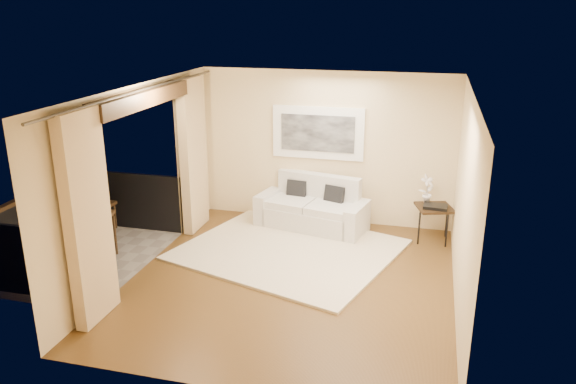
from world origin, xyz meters
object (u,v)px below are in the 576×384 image
(balcony_chair_far, at_px, (94,200))
(side_table, at_px, (434,210))
(orchid, at_px, (427,189))
(ice_bucket, at_px, (86,208))
(sofa, at_px, (313,210))
(bistro_table, at_px, (90,221))
(balcony_chair_near, at_px, (86,226))

(balcony_chair_far, bearing_deg, side_table, -166.43)
(orchid, distance_m, ice_bucket, 5.46)
(balcony_chair_far, bearing_deg, ice_bucket, 118.91)
(sofa, bearing_deg, orchid, 13.98)
(balcony_chair_far, bearing_deg, sofa, -159.01)
(orchid, xyz_separation_m, bistro_table, (-4.93, -2.20, -0.22))
(side_table, xyz_separation_m, orchid, (-0.14, 0.15, 0.30))
(sofa, relative_size, balcony_chair_far, 1.97)
(orchid, bearing_deg, ice_bucket, -157.08)
(ice_bucket, bearing_deg, balcony_chair_near, -63.83)
(ice_bucket, bearing_deg, sofa, 33.47)
(bistro_table, bearing_deg, balcony_chair_far, 119.69)
(balcony_chair_far, relative_size, ice_bucket, 5.14)
(sofa, bearing_deg, ice_bucket, -134.53)
(sofa, bearing_deg, balcony_chair_near, -131.98)
(side_table, distance_m, ice_bucket, 5.54)
(ice_bucket, bearing_deg, side_table, 20.89)
(sofa, xyz_separation_m, balcony_chair_far, (-3.55, -1.19, 0.28))
(balcony_chair_near, bearing_deg, side_table, 23.45)
(balcony_chair_far, bearing_deg, balcony_chair_near, 118.86)
(balcony_chair_near, distance_m, ice_bucket, 0.28)
(side_table, bearing_deg, bistro_table, -157.98)
(balcony_chair_far, xyz_separation_m, balcony_chair_near, (0.51, -1.02, -0.02))
(bistro_table, bearing_deg, orchid, 24.09)
(orchid, relative_size, bistro_table, 0.68)
(sofa, distance_m, bistro_table, 3.70)
(orchid, bearing_deg, balcony_chair_far, -167.02)
(ice_bucket, bearing_deg, orchid, 22.92)
(side_table, bearing_deg, balcony_chair_far, -168.83)
(balcony_chair_near, bearing_deg, ice_bucket, 117.00)
(orchid, height_order, ice_bucket, orchid)
(sofa, height_order, side_table, sofa)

